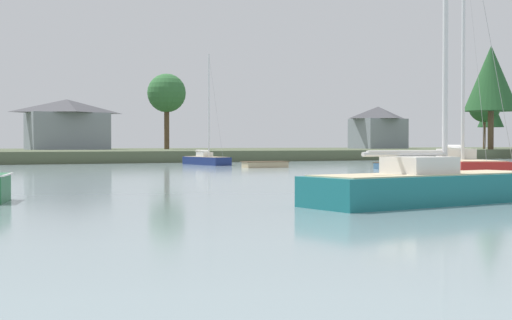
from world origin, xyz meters
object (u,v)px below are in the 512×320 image
Objects in this scene: dinghy_sand at (265,165)px; sailboat_teal at (429,195)px; dinghy_skyblue at (398,167)px; sailboat_navy at (206,162)px; sailboat_red at (458,174)px.

sailboat_teal is at bearing -110.02° from dinghy_sand.
dinghy_skyblue is at bearing 53.11° from sailboat_teal.
sailboat_navy is at bearing 115.94° from dinghy_skyblue.
sailboat_teal is (-12.46, -12.01, -0.01)m from sailboat_red.
sailboat_red is 32.66m from sailboat_navy.
sailboat_teal reaches higher than dinghy_sand.
dinghy_sand is 0.28× the size of sailboat_teal.
sailboat_navy is (-1.10, 9.59, 0.06)m from dinghy_sand.
dinghy_skyblue is at bearing -47.13° from dinghy_sand.
dinghy_sand is at bearing 89.22° from sailboat_red.
dinghy_skyblue is 19.63m from sailboat_navy.
sailboat_navy is at bearing 96.54° from dinghy_sand.
dinghy_skyblue is (20.26, 27.00, -0.11)m from sailboat_teal.
sailboat_red is 1.29× the size of sailboat_navy.
sailboat_red is at bearing -90.78° from dinghy_sand.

